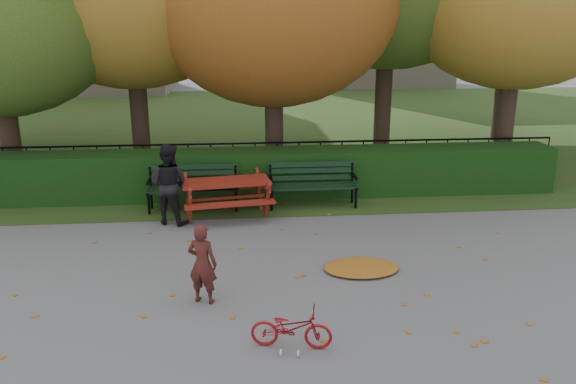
{
  "coord_description": "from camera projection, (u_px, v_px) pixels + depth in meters",
  "views": [
    {
      "loc": [
        -0.41,
        -7.19,
        3.56
      ],
      "look_at": [
        0.39,
        1.36,
        1.0
      ],
      "focal_mm": 35.0,
      "sensor_mm": 36.0,
      "label": 1
    }
  ],
  "objects": [
    {
      "name": "ground",
      "position": [
        270.0,
        288.0,
        7.92
      ],
      "size": [
        90.0,
        90.0,
        0.0
      ],
      "primitive_type": "plane",
      "color": "slate",
      "rests_on": "ground"
    },
    {
      "name": "grass_strip",
      "position": [
        247.0,
        123.0,
        21.28
      ],
      "size": [
        90.0,
        90.0,
        0.0
      ],
      "primitive_type": "plane",
      "color": "#253E18",
      "rests_on": "ground"
    },
    {
      "name": "hedge",
      "position": [
        257.0,
        173.0,
        12.07
      ],
      "size": [
        13.0,
        0.9,
        1.0
      ],
      "primitive_type": "cube",
      "color": "black",
      "rests_on": "ground"
    },
    {
      "name": "iron_fence",
      "position": [
        255.0,
        163.0,
        12.82
      ],
      "size": [
        14.0,
        0.04,
        1.02
      ],
      "color": "black",
      "rests_on": "ground"
    },
    {
      "name": "bench_left",
      "position": [
        193.0,
        184.0,
        11.18
      ],
      "size": [
        1.8,
        0.57,
        0.88
      ],
      "color": "black",
      "rests_on": "ground"
    },
    {
      "name": "bench_right",
      "position": [
        312.0,
        181.0,
        11.4
      ],
      "size": [
        1.8,
        0.57,
        0.88
      ],
      "color": "black",
      "rests_on": "ground"
    },
    {
      "name": "picnic_table",
      "position": [
        226.0,
        188.0,
        10.75
      ],
      "size": [
        1.85,
        1.58,
        0.81
      ],
      "rotation": [
        0.0,
        0.0,
        0.15
      ],
      "color": "maroon",
      "rests_on": "ground"
    },
    {
      "name": "leaf_pile",
      "position": [
        361.0,
        267.0,
        8.49
      ],
      "size": [
        1.33,
        1.09,
        0.08
      ],
      "primitive_type": "ellipsoid",
      "rotation": [
        0.0,
        0.0,
        -0.29
      ],
      "color": "brown",
      "rests_on": "ground"
    },
    {
      "name": "leaf_scatter",
      "position": [
        269.0,
        278.0,
        8.2
      ],
      "size": [
        9.0,
        5.7,
        0.01
      ],
      "primitive_type": null,
      "color": "brown",
      "rests_on": "ground"
    },
    {
      "name": "child",
      "position": [
        202.0,
        264.0,
        7.37
      ],
      "size": [
        0.47,
        0.39,
        1.1
      ],
      "primitive_type": "imported",
      "rotation": [
        0.0,
        0.0,
        2.78
      ],
      "color": "#471B16",
      "rests_on": "ground"
    },
    {
      "name": "adult",
      "position": [
        169.0,
        184.0,
        10.32
      ],
      "size": [
        0.89,
        0.81,
        1.51
      ],
      "primitive_type": "imported",
      "rotation": [
        0.0,
        0.0,
        2.75
      ],
      "color": "black",
      "rests_on": "ground"
    },
    {
      "name": "bicycle",
      "position": [
        291.0,
        328.0,
        6.39
      ],
      "size": [
        0.98,
        0.51,
        0.49
      ],
      "primitive_type": "imported",
      "rotation": [
        0.0,
        0.0,
        1.37
      ],
      "color": "maroon",
      "rests_on": "ground"
    }
  ]
}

